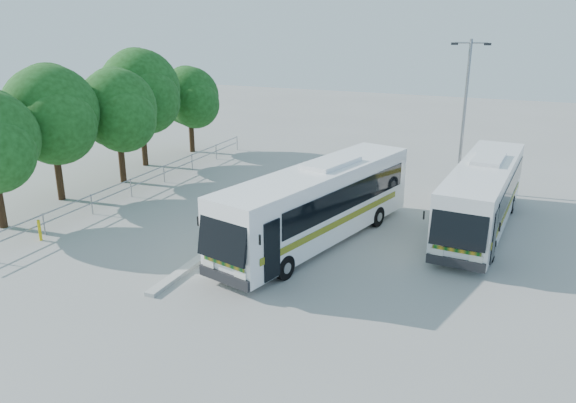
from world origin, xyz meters
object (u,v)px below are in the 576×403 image
at_px(coach_adjacent, 482,195).
at_px(lamppost, 464,110).
at_px(coach_main, 318,203).
at_px(tree_far_b, 52,113).
at_px(tree_far_d, 141,90).
at_px(tree_far_e, 190,97).
at_px(tree_far_c, 118,109).
at_px(bollard, 40,230).

xyz_separation_m(coach_adjacent, lamppost, (-1.66, 5.81, 2.81)).
bearing_deg(coach_main, tree_far_b, -166.56).
bearing_deg(tree_far_b, tree_far_d, 92.23).
distance_m(tree_far_d, tree_far_e, 4.65).
bearing_deg(tree_far_c, bollard, -74.35).
bearing_deg(lamppost, tree_far_c, -168.44).
distance_m(coach_adjacent, bollard, 19.31).
height_order(coach_main, coach_adjacent, coach_main).
xyz_separation_m(tree_far_e, bollard, (2.93, -16.84, -3.43)).
bearing_deg(lamppost, bollard, -143.49).
bearing_deg(coach_adjacent, tree_far_e, 162.17).
height_order(tree_far_e, lamppost, lamppost).
relative_size(tree_far_d, tree_far_e, 1.24).
bearing_deg(tree_far_b, bollard, -55.04).
bearing_deg(tree_far_e, coach_main, -41.67).
xyz_separation_m(coach_main, coach_adjacent, (6.19, 4.27, -0.11)).
bearing_deg(tree_far_d, tree_far_c, -72.17).
height_order(tree_far_b, tree_far_e, tree_far_b).
bearing_deg(lamppost, coach_adjacent, -80.63).
distance_m(tree_far_b, lamppost, 21.23).
height_order(coach_adjacent, bollard, coach_adjacent).
distance_m(coach_main, coach_adjacent, 7.52).
relative_size(coach_adjacent, lamppost, 1.36).
bearing_deg(bollard, tree_far_b, 124.96).
xyz_separation_m(tree_far_c, tree_far_e, (-0.51, 8.20, -0.37)).
height_order(tree_far_b, tree_far_d, tree_far_d).
height_order(tree_far_c, lamppost, lamppost).
xyz_separation_m(tree_far_d, coach_adjacent, (20.80, -3.62, -3.17)).
xyz_separation_m(tree_far_b, tree_far_c, (0.89, 3.90, -0.31)).
bearing_deg(bollard, lamppost, 43.12).
relative_size(tree_far_c, lamppost, 0.80).
distance_m(tree_far_b, bollard, 7.10).
bearing_deg(tree_far_b, coach_main, -1.16).
relative_size(tree_far_d, coach_adjacent, 0.67).
bearing_deg(tree_far_d, tree_far_e, 81.37).
bearing_deg(bollard, tree_far_d, 106.31).
bearing_deg(tree_far_b, tree_far_c, 77.09).
distance_m(tree_far_b, tree_far_d, 7.61).
relative_size(tree_far_c, tree_far_d, 0.88).
bearing_deg(coach_main, tree_far_d, 166.22).
bearing_deg(bollard, coach_adjacent, 26.91).
height_order(tree_far_b, bollard, tree_far_b).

